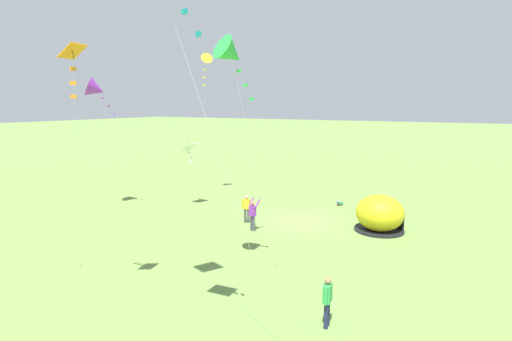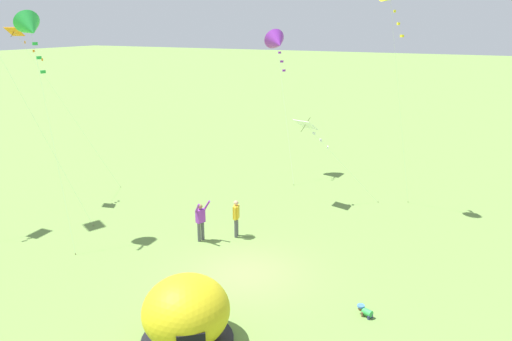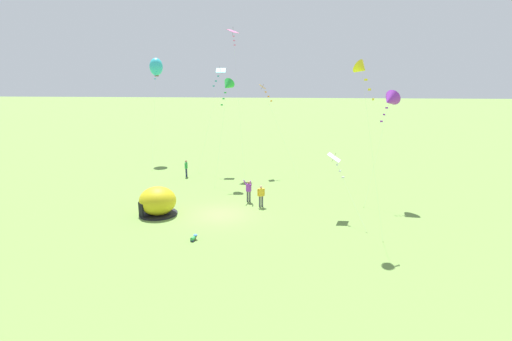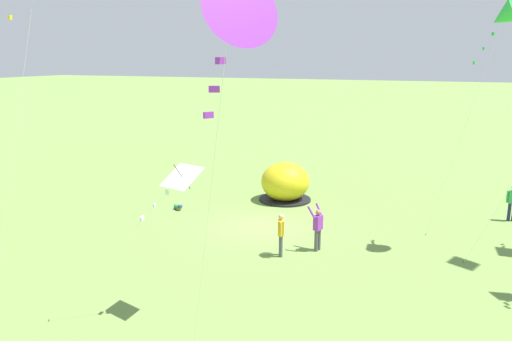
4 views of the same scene
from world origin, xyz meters
name	(u,v)px [view 3 (image 3 of 4)]	position (x,y,z in m)	size (l,w,h in m)	color
ground_plane	(221,214)	(0.00, 0.00, 0.00)	(300.00, 300.00, 0.00)	olive
popup_tent	(158,202)	(-4.62, -0.36, 1.00)	(2.81, 2.81, 2.10)	gold
toddler_crawling	(194,238)	(-0.89, -4.84, 0.18)	(0.38, 0.55, 0.32)	green
person_flying_kite	(249,190)	(1.76, 3.17, 1.00)	(0.71, 0.60, 1.89)	#4C4C51
person_with_toddler	(186,167)	(-5.31, 10.76, 0.96)	(0.27, 0.59, 1.72)	#1E2347
person_far_back	(261,195)	(2.85, 1.99, 0.96)	(0.57, 0.34, 1.72)	#4C4C51
kite_teal	(220,73)	(-2.39, 14.87, 10.20)	(2.74, 3.12, 10.88)	silver
kite_orange	(265,91)	(2.39, 13.76, 8.44)	(4.22, 2.94, 9.14)	silver
kite_yellow	(362,69)	(9.15, -2.79, 10.43)	(2.35, 2.03, 10.97)	silver
kite_purple	(390,100)	(12.69, 4.45, 8.16)	(2.78, 2.96, 8.93)	silver
kite_cyan	(156,67)	(-10.61, 19.20, 10.93)	(1.70, 6.91, 11.96)	silver
kite_white	(335,160)	(8.25, 0.67, 4.13)	(2.52, 4.15, 4.67)	silver
kite_green	(227,86)	(-0.78, 9.30, 9.09)	(1.73, 2.99, 9.78)	silver
kite_pink	(233,35)	(-0.93, 14.94, 14.01)	(2.58, 7.19, 14.83)	silver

